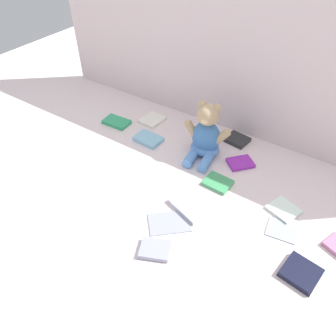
{
  "coord_description": "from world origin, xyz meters",
  "views": [
    {
      "loc": [
        0.48,
        -0.82,
        0.87
      ],
      "look_at": [
        0.01,
        -0.1,
        0.1
      ],
      "focal_mm": 34.72,
      "sensor_mm": 36.0,
      "label": 1
    }
  ],
  "objects_px": {
    "book_case_7": "(152,120)",
    "book_case_8": "(117,122)",
    "book_case_4": "(284,210)",
    "book_case_10": "(282,230)",
    "book_case_12": "(155,250)",
    "book_case_0": "(240,163)",
    "book_case_11": "(148,139)",
    "book_case_1": "(187,208)",
    "book_case_5": "(237,140)",
    "book_case_3": "(301,273)",
    "book_case_9": "(169,222)",
    "teddy_bear": "(206,137)",
    "book_case_2": "(218,183)"
  },
  "relations": [
    {
      "from": "book_case_5",
      "to": "book_case_9",
      "type": "distance_m",
      "value": 0.55
    },
    {
      "from": "book_case_7",
      "to": "book_case_8",
      "type": "xyz_separation_m",
      "value": [
        -0.13,
        -0.11,
        0.0
      ]
    },
    {
      "from": "book_case_1",
      "to": "book_case_4",
      "type": "relative_size",
      "value": 1.46
    },
    {
      "from": "book_case_4",
      "to": "book_case_9",
      "type": "distance_m",
      "value": 0.4
    },
    {
      "from": "book_case_4",
      "to": "book_case_7",
      "type": "relative_size",
      "value": 0.88
    },
    {
      "from": "book_case_1",
      "to": "book_case_0",
      "type": "bearing_deg",
      "value": 8.46
    },
    {
      "from": "book_case_9",
      "to": "book_case_10",
      "type": "relative_size",
      "value": 1.4
    },
    {
      "from": "book_case_8",
      "to": "book_case_11",
      "type": "relative_size",
      "value": 1.04
    },
    {
      "from": "book_case_4",
      "to": "book_case_10",
      "type": "height_order",
      "value": "book_case_4"
    },
    {
      "from": "book_case_2",
      "to": "book_case_11",
      "type": "height_order",
      "value": "book_case_11"
    },
    {
      "from": "book_case_12",
      "to": "book_case_3",
      "type": "bearing_deg",
      "value": -91.02
    },
    {
      "from": "book_case_8",
      "to": "book_case_1",
      "type": "bearing_deg",
      "value": -119.39
    },
    {
      "from": "book_case_7",
      "to": "book_case_12",
      "type": "relative_size",
      "value": 1.17
    },
    {
      "from": "book_case_3",
      "to": "book_case_4",
      "type": "relative_size",
      "value": 1.05
    },
    {
      "from": "book_case_4",
      "to": "teddy_bear",
      "type": "bearing_deg",
      "value": 91.84
    },
    {
      "from": "book_case_9",
      "to": "book_case_5",
      "type": "bearing_deg",
      "value": 138.09
    },
    {
      "from": "book_case_3",
      "to": "book_case_4",
      "type": "xyz_separation_m",
      "value": [
        -0.12,
        0.21,
        -0.0
      ]
    },
    {
      "from": "book_case_2",
      "to": "book_case_8",
      "type": "bearing_deg",
      "value": -97.33
    },
    {
      "from": "book_case_0",
      "to": "book_case_10",
      "type": "relative_size",
      "value": 1.0
    },
    {
      "from": "teddy_bear",
      "to": "book_case_4",
      "type": "distance_m",
      "value": 0.41
    },
    {
      "from": "book_case_3",
      "to": "book_case_8",
      "type": "bearing_deg",
      "value": 80.91
    },
    {
      "from": "book_case_10",
      "to": "book_case_2",
      "type": "bearing_deg",
      "value": -114.21
    },
    {
      "from": "book_case_2",
      "to": "book_case_12",
      "type": "distance_m",
      "value": 0.38
    },
    {
      "from": "book_case_0",
      "to": "book_case_8",
      "type": "height_order",
      "value": "book_case_8"
    },
    {
      "from": "book_case_12",
      "to": "book_case_0",
      "type": "bearing_deg",
      "value": -29.45
    },
    {
      "from": "book_case_8",
      "to": "book_case_0",
      "type": "bearing_deg",
      "value": -88.17
    },
    {
      "from": "book_case_1",
      "to": "book_case_12",
      "type": "distance_m",
      "value": 0.2
    },
    {
      "from": "book_case_4",
      "to": "book_case_10",
      "type": "relative_size",
      "value": 0.96
    },
    {
      "from": "book_case_2",
      "to": "book_case_7",
      "type": "bearing_deg",
      "value": -112.25
    },
    {
      "from": "teddy_bear",
      "to": "book_case_4",
      "type": "relative_size",
      "value": 2.51
    },
    {
      "from": "book_case_3",
      "to": "book_case_2",
      "type": "bearing_deg",
      "value": 69.94
    },
    {
      "from": "book_case_12",
      "to": "book_case_8",
      "type": "bearing_deg",
      "value": 25.58
    },
    {
      "from": "book_case_3",
      "to": "book_case_0",
      "type": "bearing_deg",
      "value": 52.94
    },
    {
      "from": "book_case_4",
      "to": "book_case_11",
      "type": "xyz_separation_m",
      "value": [
        -0.63,
        0.07,
        0.0
      ]
    },
    {
      "from": "book_case_7",
      "to": "book_case_12",
      "type": "xyz_separation_m",
      "value": [
        0.43,
        -0.59,
        0.0
      ]
    },
    {
      "from": "book_case_0",
      "to": "book_case_7",
      "type": "relative_size",
      "value": 0.92
    },
    {
      "from": "book_case_10",
      "to": "book_case_11",
      "type": "height_order",
      "value": "book_case_11"
    },
    {
      "from": "teddy_bear",
      "to": "book_case_9",
      "type": "distance_m",
      "value": 0.41
    },
    {
      "from": "book_case_5",
      "to": "book_case_11",
      "type": "xyz_separation_m",
      "value": [
        -0.33,
        -0.21,
        0.0
      ]
    },
    {
      "from": "book_case_10",
      "to": "book_case_11",
      "type": "xyz_separation_m",
      "value": [
        -0.66,
        0.15,
        0.01
      ]
    },
    {
      "from": "book_case_4",
      "to": "book_case_10",
      "type": "distance_m",
      "value": 0.09
    },
    {
      "from": "teddy_bear",
      "to": "book_case_10",
      "type": "relative_size",
      "value": 2.42
    },
    {
      "from": "book_case_0",
      "to": "book_case_8",
      "type": "distance_m",
      "value": 0.61
    },
    {
      "from": "book_case_2",
      "to": "book_case_12",
      "type": "bearing_deg",
      "value": -1.42
    },
    {
      "from": "book_case_5",
      "to": "teddy_bear",
      "type": "bearing_deg",
      "value": 161.29
    },
    {
      "from": "book_case_10",
      "to": "book_case_5",
      "type": "bearing_deg",
      "value": -146.55
    },
    {
      "from": "book_case_3",
      "to": "book_case_8",
      "type": "height_order",
      "value": "book_case_3"
    },
    {
      "from": "book_case_3",
      "to": "book_case_11",
      "type": "distance_m",
      "value": 0.81
    },
    {
      "from": "book_case_1",
      "to": "book_case_12",
      "type": "relative_size",
      "value": 1.51
    },
    {
      "from": "book_case_0",
      "to": "book_case_2",
      "type": "distance_m",
      "value": 0.16
    }
  ]
}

